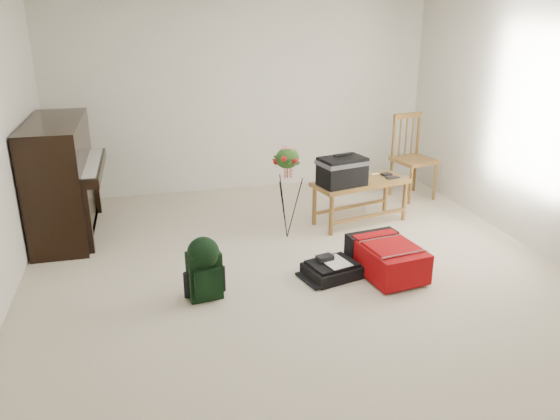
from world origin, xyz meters
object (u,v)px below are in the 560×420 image
object	(u,v)px
bench	(346,174)
flower_stand	(287,193)
red_suitcase	(385,256)
green_backpack	(204,265)
piano	(63,181)
dining_chair	(413,158)
black_duffel	(332,269)

from	to	relation	value
bench	flower_stand	xyz separation A→B (m)	(-0.73, -0.20, -0.11)
red_suitcase	green_backpack	size ratio (longest dim) A/B	1.42
bench	green_backpack	bearing A→B (deg)	-156.42
piano	flower_stand	xyz separation A→B (m)	(2.31, -0.70, -0.10)
dining_chair	black_duffel	size ratio (longest dim) A/B	1.95
bench	flower_stand	bearing A→B (deg)	-177.84
bench	red_suitcase	xyz separation A→B (m)	(-0.05, -1.23, -0.44)
bench	black_duffel	size ratio (longest dim) A/B	2.15
piano	red_suitcase	world-z (taller)	piano
bench	flower_stand	size ratio (longest dim) A/B	1.16
dining_chair	green_backpack	xyz separation A→B (m)	(-2.94, -2.05, -0.22)
piano	red_suitcase	bearing A→B (deg)	-30.03
piano	dining_chair	world-z (taller)	piano
red_suitcase	black_duffel	size ratio (longest dim) A/B	1.43
dining_chair	flower_stand	distance (m)	2.14
black_duffel	piano	bearing A→B (deg)	130.99
dining_chair	red_suitcase	xyz separation A→B (m)	(-1.25, -1.96, -0.36)
red_suitcase	green_backpack	distance (m)	1.70
flower_stand	piano	bearing A→B (deg)	177.35
dining_chair	black_duffel	distance (m)	2.65
bench	green_backpack	size ratio (longest dim) A/B	2.13
red_suitcase	green_backpack	bearing A→B (deg)	174.69
bench	green_backpack	world-z (taller)	bench
red_suitcase	piano	bearing A→B (deg)	141.65
green_backpack	flower_stand	bearing A→B (deg)	39.14
black_duffel	flower_stand	bearing A→B (deg)	85.01
piano	green_backpack	size ratio (longest dim) A/B	2.69
piano	green_backpack	bearing A→B (deg)	-54.53
bench	red_suitcase	world-z (taller)	bench
black_duffel	flower_stand	size ratio (longest dim) A/B	0.54
black_duffel	flower_stand	xyz separation A→B (m)	(-0.17, 1.00, 0.43)
bench	red_suitcase	bearing A→B (deg)	-106.05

